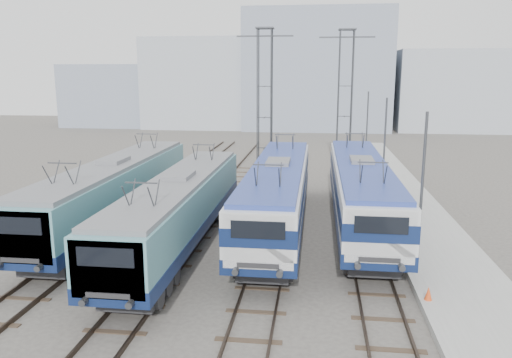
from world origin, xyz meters
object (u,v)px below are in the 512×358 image
object	(u,v)px
locomotive_far_right	(361,187)
catenary_tower_west	(265,97)
catenary_tower_east	(345,96)
mast_mid	(384,153)
locomotive_center_left	(179,207)
locomotive_center_right	(278,190)
mast_front	(421,197)
mast_rear	(367,132)
safety_cone	(428,293)
locomotive_far_left	(113,189)

from	to	relation	value
locomotive_far_right	catenary_tower_west	size ratio (longest dim) A/B	1.53
catenary_tower_west	catenary_tower_east	size ratio (longest dim) A/B	1.00
catenary_tower_west	mast_mid	distance (m)	12.16
locomotive_center_left	locomotive_center_right	distance (m)	5.67
catenary_tower_east	mast_front	xyz separation A→B (m)	(2.10, -22.00, -3.14)
locomotive_far_right	mast_mid	bearing A→B (deg)	70.59
locomotive_far_right	catenary_tower_east	bearing A→B (deg)	90.94
locomotive_far_right	mast_rear	distance (m)	17.39
locomotive_far_right	safety_cone	xyz separation A→B (m)	(1.75, -9.57, -1.78)
mast_front	safety_cone	world-z (taller)	mast_front
locomotive_far_right	mast_rear	world-z (taller)	mast_rear
locomotive_center_right	locomotive_far_left	bearing A→B (deg)	-175.98
mast_front	mast_rear	world-z (taller)	same
locomotive_far_left	locomotive_center_left	xyz separation A→B (m)	(4.50, -2.81, -0.10)
locomotive_far_left	locomotive_center_right	world-z (taller)	locomotive_center_right
locomotive_center_right	locomotive_far_right	bearing A→B (deg)	14.31
catenary_tower_west	mast_rear	xyz separation A→B (m)	(8.60, 4.00, -3.14)
locomotive_center_left	safety_cone	xyz separation A→B (m)	(10.75, -4.97, -1.62)
locomotive_far_right	catenary_tower_east	world-z (taller)	catenary_tower_east
locomotive_far_left	locomotive_far_right	distance (m)	13.62
locomotive_center_right	catenary_tower_east	size ratio (longest dim) A/B	1.53
locomotive_center_left	mast_rear	size ratio (longest dim) A/B	2.49
catenary_tower_east	mast_mid	distance (m)	10.69
mast_mid	safety_cone	distance (m)	15.10
locomotive_far_left	mast_front	size ratio (longest dim) A/B	2.61
mast_mid	catenary_tower_east	bearing A→B (deg)	101.86
catenary_tower_east	mast_front	size ratio (longest dim) A/B	1.71
catenary_tower_east	mast_front	bearing A→B (deg)	-84.55
locomotive_center_right	mast_front	distance (m)	8.55
locomotive_center_right	catenary_tower_west	xyz separation A→B (m)	(-2.25, 14.40, 4.30)
mast_front	catenary_tower_west	bearing A→B (deg)	113.27
locomotive_center_left	catenary_tower_west	distance (m)	18.53
locomotive_far_left	locomotive_far_right	size ratio (longest dim) A/B	0.99
locomotive_far_left	catenary_tower_west	xyz separation A→B (m)	(6.75, 15.03, 4.37)
safety_cone	mast_front	bearing A→B (deg)	87.97
mast_front	safety_cone	xyz separation A→B (m)	(-0.10, -2.81, -2.94)
locomotive_center_left	locomotive_center_right	xyz separation A→B (m)	(4.50, 3.45, 0.16)
locomotive_far_left	locomotive_center_right	size ratio (longest dim) A/B	1.00
safety_cone	catenary_tower_west	bearing A→B (deg)	110.43
locomotive_center_left	locomotive_far_right	world-z (taller)	locomotive_far_right
locomotive_far_right	locomotive_far_left	bearing A→B (deg)	-172.49
catenary_tower_east	locomotive_center_right	bearing A→B (deg)	-104.53
locomotive_center_right	mast_mid	distance (m)	9.09
locomotive_far_left	mast_rear	size ratio (longest dim) A/B	2.61
locomotive_far_left	locomotive_center_left	distance (m)	5.31
mast_mid	safety_cone	size ratio (longest dim) A/B	13.68
locomotive_far_left	mast_rear	xyz separation A→B (m)	(15.35, 19.03, 1.23)
locomotive_far_left	catenary_tower_east	distance (m)	22.02
locomotive_far_right	mast_front	distance (m)	7.09
locomotive_far_left	locomotive_center_right	xyz separation A→B (m)	(9.00, 0.63, 0.07)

